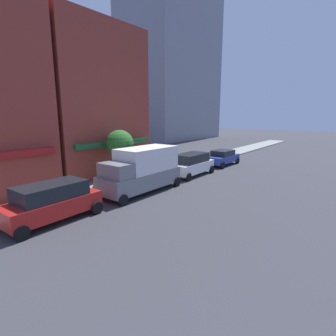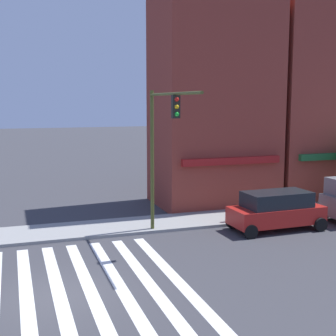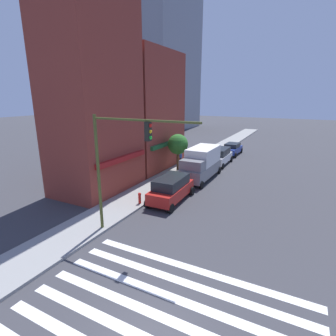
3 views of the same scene
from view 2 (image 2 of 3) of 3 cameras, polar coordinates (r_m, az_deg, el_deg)
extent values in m
plane|color=#38383D|center=(16.46, -13.10, -14.92)|extent=(200.00, 200.00, 0.00)
cube|color=gray|center=(23.52, -14.93, -7.70)|extent=(120.00, 3.00, 0.15)
cube|color=silver|center=(16.41, -16.85, -15.12)|extent=(0.46, 10.80, 0.01)
cube|color=silver|center=(16.46, -13.10, -14.91)|extent=(0.46, 10.80, 0.01)
cube|color=silver|center=(16.58, -9.41, -14.63)|extent=(0.46, 10.80, 0.01)
cube|color=silver|center=(16.75, -5.79, -14.31)|extent=(0.46, 10.80, 0.01)
cube|color=silver|center=(16.99, -2.26, -13.94)|extent=(0.46, 10.80, 0.01)
cube|color=silver|center=(17.29, 1.14, -13.53)|extent=(0.46, 10.80, 0.01)
cube|color=maroon|center=(29.21, 5.63, 11.12)|extent=(7.16, 5.00, 15.84)
cube|color=maroon|center=(26.99, 7.79, 0.87)|extent=(6.08, 0.30, 0.40)
cube|color=maroon|center=(33.39, 18.67, 7.43)|extent=(8.64, 5.00, 12.42)
cylinder|color=#474C1E|center=(22.65, -1.94, 0.69)|extent=(0.18, 0.18, 6.89)
cylinder|color=#474C1E|center=(19.53, 0.65, 9.04)|extent=(0.12, 6.16, 0.12)
cube|color=black|center=(19.24, 0.95, 7.49)|extent=(0.32, 0.24, 0.95)
sphere|color=red|center=(19.11, 1.09, 8.37)|extent=(0.18, 0.18, 0.18)
sphere|color=#EAAD14|center=(19.12, 1.08, 7.47)|extent=(0.18, 0.18, 0.18)
sphere|color=green|center=(19.12, 1.08, 6.57)|extent=(0.18, 0.18, 0.18)
cube|color=#B21E19|center=(24.04, 13.06, -5.59)|extent=(4.75, 2.03, 0.85)
cube|color=black|center=(23.86, 13.12, -3.73)|extent=(3.34, 1.84, 0.75)
cylinder|color=black|center=(24.02, 7.86, -6.51)|extent=(0.68, 0.22, 0.68)
cylinder|color=black|center=(22.40, 10.04, -7.64)|extent=(0.68, 0.22, 0.68)
cylinder|color=black|center=(25.95, 15.60, -5.63)|extent=(0.68, 0.22, 0.68)
cylinder|color=black|center=(24.45, 18.11, -6.58)|extent=(0.68, 0.22, 0.68)
cylinder|color=black|center=(27.07, 18.51, -5.18)|extent=(0.68, 0.22, 0.68)
cylinder|color=red|center=(24.69, 7.35, -5.77)|extent=(0.20, 0.20, 0.65)
sphere|color=red|center=(24.60, 7.37, -4.87)|extent=(0.24, 0.24, 0.24)
camera|label=1|loc=(9.87, 19.96, 1.05)|focal=28.00mm
camera|label=3|loc=(12.30, -41.20, 12.86)|focal=28.00mm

